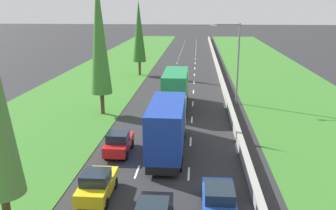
% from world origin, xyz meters
% --- Properties ---
extents(ground_plane, '(300.00, 300.00, 0.00)m').
position_xyz_m(ground_plane, '(0.00, 60.00, 0.00)').
color(ground_plane, '#28282B').
rests_on(ground_plane, ground).
extents(grass_verge_left, '(14.00, 140.00, 0.04)m').
position_xyz_m(grass_verge_left, '(-12.65, 60.00, 0.02)').
color(grass_verge_left, '#387528').
rests_on(grass_verge_left, ground).
extents(grass_verge_right, '(14.00, 140.00, 0.04)m').
position_xyz_m(grass_verge_right, '(14.35, 60.00, 0.02)').
color(grass_verge_right, '#387528').
rests_on(grass_verge_right, ground).
extents(median_barrier, '(0.44, 120.00, 0.85)m').
position_xyz_m(median_barrier, '(5.70, 60.00, 0.42)').
color(median_barrier, '#9E9B93').
rests_on(median_barrier, ground).
extents(lane_markings, '(3.64, 116.00, 0.01)m').
position_xyz_m(lane_markings, '(0.00, 60.00, 0.01)').
color(lane_markings, white).
rests_on(lane_markings, ground).
extents(blue_box_truck_centre_lane, '(2.46, 9.40, 4.18)m').
position_xyz_m(blue_box_truck_centre_lane, '(0.06, 24.43, 2.18)').
color(blue_box_truck_centre_lane, black).
rests_on(blue_box_truck_centre_lane, ground).
extents(yellow_hatchback_left_lane, '(1.74, 3.90, 1.72)m').
position_xyz_m(yellow_hatchback_left_lane, '(-3.51, 17.46, 0.84)').
color(yellow_hatchback_left_lane, yellow).
rests_on(yellow_hatchback_left_lane, ground).
extents(red_hatchback_left_lane, '(1.74, 3.90, 1.72)m').
position_xyz_m(red_hatchback_left_lane, '(-3.63, 24.12, 0.84)').
color(red_hatchback_left_lane, red).
rests_on(red_hatchback_left_lane, ground).
extents(blue_sedan_right_lane, '(1.82, 4.50, 1.64)m').
position_xyz_m(blue_sedan_right_lane, '(3.48, 16.22, 0.81)').
color(blue_sedan_right_lane, '#1E47B7').
rests_on(blue_sedan_right_lane, ground).
extents(green_box_truck_centre_lane, '(2.46, 9.40, 4.18)m').
position_xyz_m(green_box_truck_centre_lane, '(-0.07, 37.08, 2.18)').
color(green_box_truck_centre_lane, black).
rests_on(green_box_truck_centre_lane, ground).
extents(poplar_tree_second, '(2.15, 2.15, 13.96)m').
position_xyz_m(poplar_tree_second, '(-7.49, 34.32, 8.03)').
color(poplar_tree_second, '#4C3823').
rests_on(poplar_tree_second, ground).
extents(poplar_tree_third, '(2.09, 2.09, 11.63)m').
position_xyz_m(poplar_tree_third, '(-6.97, 55.97, 6.87)').
color(poplar_tree_third, '#4C3823').
rests_on(poplar_tree_third, ground).
extents(street_light_mast, '(3.20, 0.28, 9.00)m').
position_xyz_m(street_light_mast, '(6.33, 39.49, 5.23)').
color(street_light_mast, gray).
rests_on(street_light_mast, ground).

